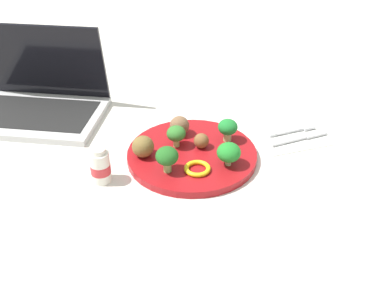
# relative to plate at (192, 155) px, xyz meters

# --- Properties ---
(ground_plane) EXTENTS (4.00, 4.00, 0.00)m
(ground_plane) POSITION_rel_plate_xyz_m (0.00, 0.00, -0.01)
(ground_plane) COLOR silver
(plate) EXTENTS (0.28, 0.28, 0.02)m
(plate) POSITION_rel_plate_xyz_m (0.00, 0.00, 0.00)
(plate) COLOR maroon
(plate) RESTS_ON ground_plane
(broccoli_floret_center) EXTENTS (0.04, 0.04, 0.05)m
(broccoli_floret_center) POSITION_rel_plate_xyz_m (-0.02, 0.03, 0.04)
(broccoli_floret_center) COLOR #A5C271
(broccoli_floret_center) RESTS_ON plate
(broccoli_floret_front_left) EXTENTS (0.05, 0.05, 0.05)m
(broccoli_floret_front_left) POSITION_rel_plate_xyz_m (0.05, -0.07, 0.04)
(broccoli_floret_front_left) COLOR #9EB875
(broccoli_floret_front_left) RESTS_ON plate
(broccoli_floret_mid_right) EXTENTS (0.04, 0.04, 0.05)m
(broccoli_floret_mid_right) POSITION_rel_plate_xyz_m (0.09, 0.01, 0.04)
(broccoli_floret_mid_right) COLOR #ADC97F
(broccoli_floret_mid_right) RESTS_ON plate
(broccoli_floret_front_right) EXTENTS (0.05, 0.05, 0.06)m
(broccoli_floret_front_right) POSITION_rel_plate_xyz_m (-0.07, -0.05, 0.04)
(broccoli_floret_front_right) COLOR #92C56A
(broccoli_floret_front_right) RESTS_ON plate
(meatball_near_rim) EXTENTS (0.04, 0.04, 0.04)m
(meatball_near_rim) POSITION_rel_plate_xyz_m (0.00, 0.08, 0.03)
(meatball_near_rim) COLOR brown
(meatball_near_rim) RESTS_ON plate
(meatball_back_right) EXTENTS (0.03, 0.03, 0.03)m
(meatball_back_right) POSITION_rel_plate_xyz_m (0.03, 0.01, 0.02)
(meatball_back_right) COLOR brown
(meatball_back_right) RESTS_ON plate
(meatball_far_rim) EXTENTS (0.05, 0.05, 0.05)m
(meatball_far_rim) POSITION_rel_plate_xyz_m (-0.10, 0.02, 0.03)
(meatball_far_rim) COLOR brown
(meatball_far_rim) RESTS_ON plate
(pepper_ring_far_rim) EXTENTS (0.07, 0.07, 0.01)m
(pepper_ring_far_rim) POSITION_rel_plate_xyz_m (-0.01, -0.07, 0.01)
(pepper_ring_far_rim) COLOR yellow
(pepper_ring_far_rim) RESTS_ON plate
(napkin) EXTENTS (0.18, 0.13, 0.01)m
(napkin) POSITION_rel_plate_xyz_m (0.26, -0.01, -0.01)
(napkin) COLOR white
(napkin) RESTS_ON ground_plane
(fork) EXTENTS (0.12, 0.02, 0.01)m
(fork) POSITION_rel_plate_xyz_m (0.26, 0.01, -0.00)
(fork) COLOR silver
(fork) RESTS_ON napkin
(knife) EXTENTS (0.15, 0.02, 0.01)m
(knife) POSITION_rel_plate_xyz_m (0.26, -0.02, -0.00)
(knife) COLOR silver
(knife) RESTS_ON napkin
(yogurt_bottle) EXTENTS (0.04, 0.04, 0.08)m
(yogurt_bottle) POSITION_rel_plate_xyz_m (-0.20, -0.01, 0.03)
(yogurt_bottle) COLOR white
(yogurt_bottle) RESTS_ON ground_plane
(laptop) EXTENTS (0.39, 0.35, 0.21)m
(laptop) POSITION_rel_plate_xyz_m (-0.28, 0.32, 0.03)
(laptop) COLOR silver
(laptop) RESTS_ON ground_plane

